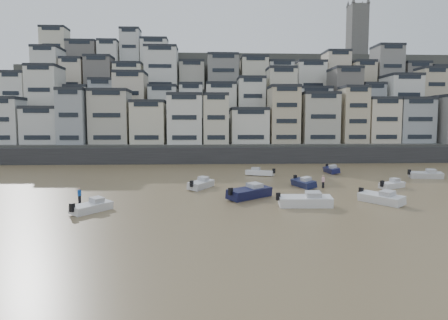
{
  "coord_description": "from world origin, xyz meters",
  "views": [
    {
      "loc": [
        0.59,
        -21.78,
        8.82
      ],
      "look_at": [
        3.25,
        30.0,
        4.0
      ],
      "focal_mm": 32.0,
      "sensor_mm": 36.0,
      "label": 1
    }
  ],
  "objects": [
    {
      "name": "boat_g",
      "position": [
        36.06,
        39.61,
        0.74
      ],
      "size": [
        5.64,
        2.82,
        1.47
      ],
      "primitive_type": null,
      "rotation": [
        0.0,
        0.0,
        -0.2
      ],
      "color": "silver",
      "rests_on": "ground"
    },
    {
      "name": "person_pink",
      "position": [
        16.84,
        31.18,
        0.87
      ],
      "size": [
        0.44,
        0.44,
        1.74
      ],
      "primitive_type": null,
      "color": "#F7AFBF",
      "rests_on": "ground"
    },
    {
      "name": "hillside",
      "position": [
        14.73,
        104.84,
        13.01
      ],
      "size": [
        141.04,
        66.0,
        50.0
      ],
      "color": "#4C4C47",
      "rests_on": "ground"
    },
    {
      "name": "ground",
      "position": [
        0.0,
        0.0,
        0.0
      ],
      "size": [
        400.0,
        400.0,
        0.0
      ],
      "primitive_type": "plane",
      "color": "olive",
      "rests_on": "ground"
    },
    {
      "name": "boat_h",
      "position": [
        10.02,
        44.37,
        0.7
      ],
      "size": [
        5.37,
        3.63,
        1.4
      ],
      "primitive_type": null,
      "rotation": [
        0.0,
        0.0,
        2.72
      ],
      "color": "white",
      "rests_on": "ground"
    },
    {
      "name": "boat_e",
      "position": [
        14.32,
        32.01,
        0.71
      ],
      "size": [
        2.92,
        5.44,
        1.41
      ],
      "primitive_type": null,
      "rotation": [
        0.0,
        0.0,
        -1.32
      ],
      "color": "#151B42",
      "rests_on": "ground"
    },
    {
      "name": "boat_a",
      "position": [
        11.28,
        19.14,
        0.83
      ],
      "size": [
        6.16,
        2.27,
        1.66
      ],
      "primitive_type": null,
      "rotation": [
        0.0,
        0.0,
        -0.05
      ],
      "color": "white",
      "rests_on": "ground"
    },
    {
      "name": "person_blue",
      "position": [
        -13.09,
        22.29,
        0.87
      ],
      "size": [
        0.44,
        0.44,
        1.74
      ],
      "primitive_type": null,
      "color": "#1546A3",
      "rests_on": "ground"
    },
    {
      "name": "harbor_wall",
      "position": [
        10.0,
        65.0,
        1.75
      ],
      "size": [
        140.0,
        3.0,
        3.5
      ],
      "primitive_type": "cube",
      "color": "#38383A",
      "rests_on": "ground"
    },
    {
      "name": "boat_i",
      "position": [
        23.16,
        47.18,
        0.7
      ],
      "size": [
        1.82,
        5.19,
        1.4
      ],
      "primitive_type": null,
      "rotation": [
        0.0,
        0.0,
        -1.54
      ],
      "color": "#151742",
      "rests_on": "ground"
    },
    {
      "name": "boat_j",
      "position": [
        -10.53,
        17.77,
        0.66
      ],
      "size": [
        4.04,
        4.87,
        1.32
      ],
      "primitive_type": null,
      "rotation": [
        0.0,
        0.0,
        0.97
      ],
      "color": "white",
      "rests_on": "ground"
    },
    {
      "name": "boat_f",
      "position": [
        0.21,
        31.7,
        0.75
      ],
      "size": [
        4.13,
        5.74,
        1.51
      ],
      "primitive_type": null,
      "rotation": [
        0.0,
        0.0,
        1.1
      ],
      "color": "silver",
      "rests_on": "ground"
    },
    {
      "name": "boat_d",
      "position": [
        26.15,
        30.59,
        0.63
      ],
      "size": [
        4.74,
        3.65,
        1.26
      ],
      "primitive_type": null,
      "rotation": [
        0.0,
        0.0,
        0.53
      ],
      "color": "white",
      "rests_on": "ground"
    },
    {
      "name": "boat_c",
      "position": [
        5.96,
        24.29,
        0.9
      ],
      "size": [
        6.42,
        5.95,
        1.8
      ],
      "primitive_type": null,
      "rotation": [
        0.0,
        0.0,
        0.71
      ],
      "color": "#12153A",
      "rests_on": "ground"
    },
    {
      "name": "boat_b",
      "position": [
        20.04,
        20.48,
        0.75
      ],
      "size": [
        4.4,
        5.62,
        1.5
      ],
      "primitive_type": null,
      "rotation": [
        0.0,
        0.0,
        -1.02
      ],
      "color": "silver",
      "rests_on": "ground"
    }
  ]
}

